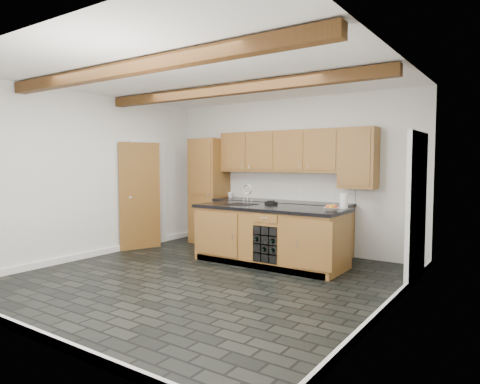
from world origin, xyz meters
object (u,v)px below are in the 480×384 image
object	(u,v)px
island	(270,235)
fruit_bowl	(332,209)
paper_towel	(344,201)
kitchen_scale	(271,203)

from	to	relation	value
island	fruit_bowl	size ratio (longest dim) A/B	10.92
island	paper_towel	world-z (taller)	paper_towel
fruit_bowl	kitchen_scale	bearing A→B (deg)	164.42
paper_towel	fruit_bowl	bearing A→B (deg)	-94.26
island	paper_towel	bearing A→B (deg)	17.66
kitchen_scale	paper_towel	bearing A→B (deg)	14.47
kitchen_scale	fruit_bowl	distance (m)	1.25
fruit_bowl	paper_towel	xyz separation A→B (m)	(0.03, 0.40, 0.09)
island	fruit_bowl	bearing A→B (deg)	-2.84
kitchen_scale	paper_towel	size ratio (longest dim) A/B	0.95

